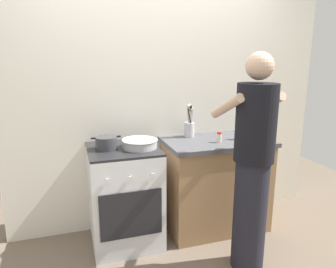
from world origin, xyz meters
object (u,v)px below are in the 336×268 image
at_px(pot, 106,143).
at_px(mixing_bowl, 140,143).
at_px(utensil_crock, 189,127).
at_px(oil_bottle, 245,130).
at_px(stove_range, 125,196).
at_px(spice_bottle, 219,137).
at_px(person, 253,165).

height_order(pot, mixing_bowl, pot).
relative_size(utensil_crock, oil_bottle, 1.45).
xyz_separation_m(stove_range, mixing_bowl, (0.14, -0.04, 0.49)).
bearing_deg(spice_bottle, utensil_crock, 122.88).
bearing_deg(person, spice_bottle, 90.59).
bearing_deg(spice_bottle, oil_bottle, 7.00).
height_order(stove_range, mixing_bowl, mixing_bowl).
xyz_separation_m(mixing_bowl, utensil_crock, (0.55, 0.24, 0.06)).
bearing_deg(person, oil_bottle, 64.58).
xyz_separation_m(pot, spice_bottle, (1.01, -0.09, -0.01)).
distance_m(pot, person, 1.21).
height_order(spice_bottle, person, person).
bearing_deg(oil_bottle, utensil_crock, 152.10).
bearing_deg(stove_range, pot, 179.55).
bearing_deg(mixing_bowl, pot, 171.66).
bearing_deg(spice_bottle, person, -89.41).
distance_m(utensil_crock, spice_bottle, 0.34).
bearing_deg(stove_range, utensil_crock, 15.83).
bearing_deg(mixing_bowl, oil_bottle, -0.63).
relative_size(pot, utensil_crock, 0.76).
distance_m(pot, spice_bottle, 1.02).
bearing_deg(person, mixing_bowl, 141.06).
bearing_deg(utensil_crock, mixing_bowl, -156.84).
relative_size(stove_range, pot, 3.63).
height_order(mixing_bowl, utensil_crock, utensil_crock).
relative_size(pot, person, 0.15).
bearing_deg(pot, stove_range, -0.45).
bearing_deg(oil_bottle, person, -115.42).
bearing_deg(spice_bottle, mixing_bowl, 176.40).
bearing_deg(person, pot, 147.93).
xyz_separation_m(utensil_crock, oil_bottle, (0.47, -0.25, -0.01)).
relative_size(mixing_bowl, oil_bottle, 1.39).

